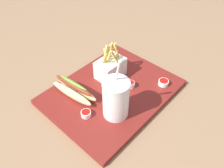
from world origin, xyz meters
TOP-DOWN VIEW (x-y plane):
  - ground_plane at (0.00, 0.00)m, footprint 2.40×2.40m
  - food_tray at (0.00, 0.00)m, footprint 0.46×0.35m
  - soda_cup at (-0.07, -0.08)m, footprint 0.08×0.08m
  - fries_basket at (0.05, 0.06)m, footprint 0.11×0.08m
  - hot_dog_1 at (-0.11, 0.08)m, footprint 0.07×0.18m
  - ketchup_cup_1 at (-0.14, -0.02)m, footprint 0.03×0.03m
  - ketchup_cup_2 at (0.15, -0.12)m, footprint 0.04×0.04m
  - ketchup_cup_3 at (0.06, -0.04)m, footprint 0.03×0.03m

SIDE VIEW (x-z plane):
  - ground_plane at x=0.00m, z-range -0.02..0.00m
  - food_tray at x=0.00m, z-range 0.00..0.02m
  - ketchup_cup_1 at x=-0.14m, z-range 0.02..0.04m
  - ketchup_cup_2 at x=0.15m, z-range 0.02..0.04m
  - ketchup_cup_3 at x=0.06m, z-range 0.02..0.04m
  - hot_dog_1 at x=-0.11m, z-range 0.01..0.08m
  - fries_basket at x=0.05m, z-range -0.01..0.13m
  - soda_cup at x=-0.07m, z-range -0.02..0.20m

